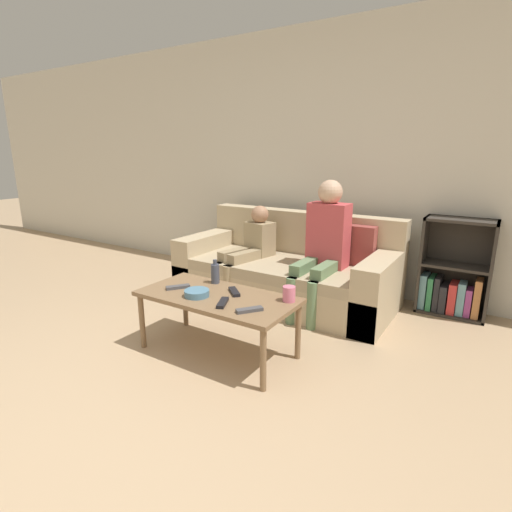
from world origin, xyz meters
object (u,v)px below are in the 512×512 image
object	(u,v)px
person_adult	(325,239)
person_child	(250,247)
tv_remote_3	(223,303)
bookshelf	(453,278)
tv_remote_2	(234,292)
snack_bowl	(197,293)
tv_remote_1	(250,310)
coffee_table	(217,301)
couch	(287,272)
bottle	(215,273)
tv_remote_0	(178,287)
cup_near	(289,294)

from	to	relation	value
person_adult	person_child	size ratio (longest dim) A/B	1.31
tv_remote_3	bookshelf	bearing A→B (deg)	33.15
person_adult	tv_remote_2	distance (m)	1.09
person_adult	snack_bowl	bearing A→B (deg)	-107.66
tv_remote_1	tv_remote_3	size ratio (longest dim) A/B	0.94
coffee_table	snack_bowl	bearing A→B (deg)	-137.80
person_adult	snack_bowl	world-z (taller)	person_adult
bookshelf	person_adult	bearing A→B (deg)	-150.77
couch	bottle	bearing A→B (deg)	-94.04
bookshelf	bottle	world-z (taller)	bookshelf
tv_remote_0	snack_bowl	bearing A→B (deg)	24.06
cup_near	snack_bowl	world-z (taller)	cup_near
cup_near	coffee_table	bearing A→B (deg)	-160.97
person_adult	cup_near	world-z (taller)	person_adult
person_child	tv_remote_3	world-z (taller)	person_child
person_adult	tv_remote_1	bearing A→B (deg)	-87.21
cup_near	bookshelf	bearing A→B (deg)	61.66
person_child	tv_remote_1	size ratio (longest dim) A/B	5.40
coffee_table	couch	bearing A→B (deg)	94.52
couch	cup_near	bearing A→B (deg)	-61.57
coffee_table	tv_remote_2	world-z (taller)	tv_remote_2
couch	tv_remote_3	size ratio (longest dim) A/B	11.70
person_child	snack_bowl	distance (m)	1.23
person_child	tv_remote_2	size ratio (longest dim) A/B	5.61
cup_near	tv_remote_1	distance (m)	0.32
tv_remote_1	coffee_table	bearing A→B (deg)	-162.61
couch	person_child	bearing A→B (deg)	-158.48
person_adult	tv_remote_2	xyz separation A→B (m)	(-0.23, -1.04, -0.21)
couch	coffee_table	bearing A→B (deg)	-85.48
tv_remote_1	snack_bowl	distance (m)	0.45
tv_remote_0	bookshelf	bearing A→B (deg)	83.30
cup_near	bottle	world-z (taller)	bottle
person_child	cup_near	world-z (taller)	person_child
cup_near	tv_remote_1	world-z (taller)	cup_near
coffee_table	person_adult	bearing A→B (deg)	74.84
person_child	snack_bowl	bearing A→B (deg)	-61.87
bookshelf	tv_remote_0	size ratio (longest dim) A/B	5.17
snack_bowl	coffee_table	bearing A→B (deg)	42.20
person_adult	person_child	bearing A→B (deg)	-175.41
tv_remote_1	snack_bowl	world-z (taller)	snack_bowl
couch	person_adult	xyz separation A→B (m)	(0.40, -0.09, 0.39)
snack_bowl	person_adult	bearing A→B (deg)	71.55
tv_remote_3	coffee_table	bearing A→B (deg)	115.35
cup_near	bottle	bearing A→B (deg)	176.95
coffee_table	tv_remote_1	xyz separation A→B (m)	(0.35, -0.12, 0.05)
tv_remote_0	couch	bearing A→B (deg)	116.26
cup_near	tv_remote_3	distance (m)	0.44
coffee_table	bottle	distance (m)	0.29
couch	tv_remote_0	world-z (taller)	couch
person_adult	tv_remote_3	size ratio (longest dim) A/B	6.68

